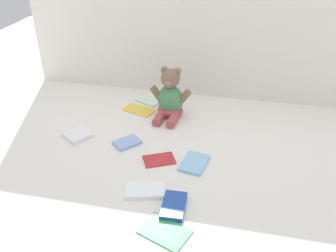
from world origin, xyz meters
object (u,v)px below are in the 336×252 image
book_case_0 (194,163)px  book_case_5 (165,231)px  teddy_bear (170,99)px  book_case_1 (127,143)px  book_case_3 (78,135)px  book_case_6 (148,101)px  book_case_4 (139,110)px  book_case_8 (159,159)px  book_case_7 (174,206)px  book_case_2 (145,191)px

book_case_0 → book_case_5: book_case_0 is taller
teddy_bear → book_case_1: teddy_bear is taller
book_case_5 → teddy_bear: bearing=31.7°
book_case_3 → book_case_6: (0.20, 0.36, -0.00)m
book_case_1 → teddy_bear: bearing=107.6°
teddy_bear → book_case_5: (0.13, -0.67, -0.08)m
teddy_bear → book_case_0: size_ratio=1.85×
book_case_0 → book_case_4: size_ratio=0.87×
book_case_6 → book_case_8: size_ratio=1.05×
book_case_0 → book_case_8: book_case_0 is taller
book_case_0 → book_case_3: size_ratio=1.25×
book_case_0 → book_case_8: (-0.13, -0.00, -0.00)m
book_case_0 → book_case_7: (-0.03, -0.24, 0.00)m
book_case_5 → book_case_6: 0.83m
book_case_5 → book_case_8: (-0.10, 0.33, -0.00)m
book_case_3 → book_case_6: bearing=95.4°
book_case_3 → book_case_1: bearing=32.1°
book_case_3 → book_case_8: 0.37m
book_case_7 → book_case_2: bearing=-28.2°
book_case_2 → book_case_0: bearing=-49.6°
book_case_2 → book_case_3: bearing=39.7°
book_case_1 → book_case_2: book_case_2 is taller
book_case_1 → book_case_6: size_ratio=0.82×
book_case_4 → book_case_5: (0.28, -0.69, 0.00)m
book_case_0 → book_case_7: bearing=93.5°
book_case_0 → book_case_6: (-0.29, 0.45, -0.00)m
book_case_7 → teddy_bear: bearing=-79.3°
book_case_0 → book_case_2: size_ratio=0.96×
book_case_1 → book_case_5: 0.48m
book_case_1 → book_case_4: bearing=138.6°
book_case_5 → book_case_2: bearing=54.2°
book_case_1 → book_case_2: size_ratio=0.77×
book_case_0 → book_case_5: bearing=94.6°
book_case_2 → book_case_5: size_ratio=0.92×
book_case_2 → book_case_7: bearing=-129.1°
teddy_bear → book_case_6: teddy_bear is taller
book_case_0 → book_case_5: size_ratio=0.88×
book_case_4 → book_case_8: size_ratio=1.23×
book_case_2 → book_case_6: bearing=0.6°
teddy_bear → book_case_8: bearing=-80.9°
book_case_1 → book_case_8: book_case_1 is taller
book_case_6 → book_case_7: 0.73m
book_case_0 → book_case_6: same height
book_case_0 → book_case_8: 0.13m
book_case_4 → book_case_5: same height
book_case_3 → book_case_5: 0.62m
book_case_7 → book_case_8: 0.25m
book_case_1 → book_case_8: size_ratio=0.87×
book_case_3 → book_case_8: bearing=20.6°
book_case_1 → book_case_6: bearing=134.0°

